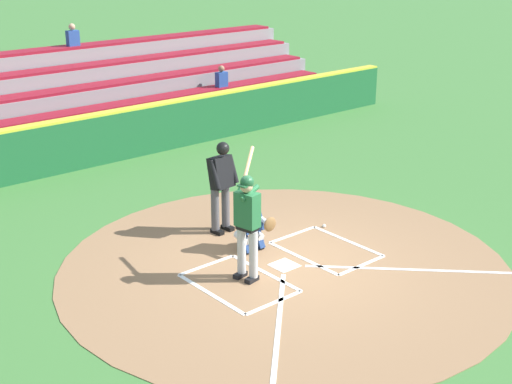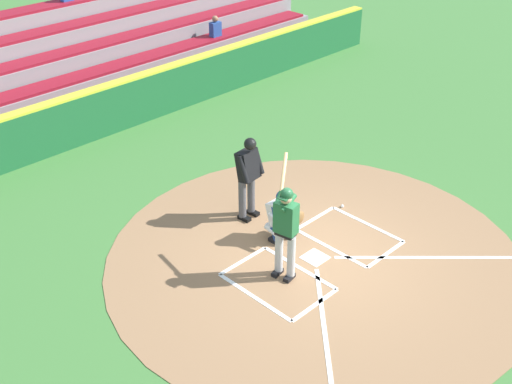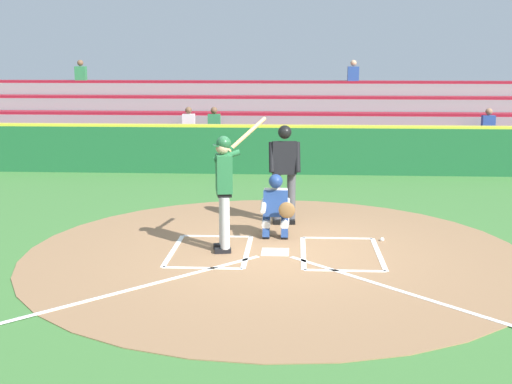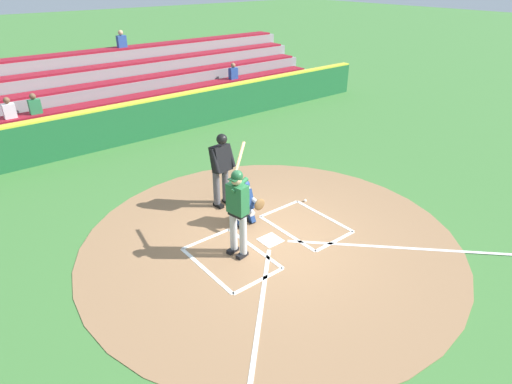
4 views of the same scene
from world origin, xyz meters
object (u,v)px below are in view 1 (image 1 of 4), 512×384
at_px(batter, 247,219).
at_px(plate_umpire, 221,181).
at_px(catcher, 252,221).
at_px(baseball, 324,226).

xyz_separation_m(batter, plate_umpire, (-0.92, -1.88, -0.02)).
bearing_deg(catcher, plate_umpire, -96.18).
relative_size(catcher, baseball, 15.27).
distance_m(catcher, baseball, 1.90).
relative_size(batter, baseball, 28.76).
bearing_deg(batter, catcher, -133.82).
relative_size(catcher, plate_umpire, 0.61).
bearing_deg(baseball, catcher, -3.67).
height_order(plate_umpire, baseball, plate_umpire).
height_order(catcher, plate_umpire, plate_umpire).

